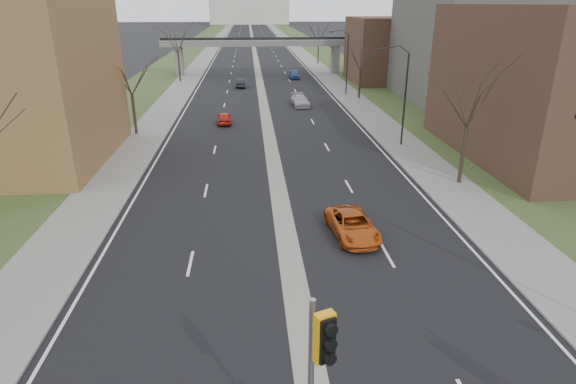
{
  "coord_description": "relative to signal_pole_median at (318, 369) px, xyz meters",
  "views": [
    {
      "loc": [
        -1.85,
        -9.25,
        12.06
      ],
      "look_at": [
        -0.14,
        11.78,
        3.77
      ],
      "focal_mm": 30.0,
      "sensor_mm": 36.0,
      "label": 1
    }
  ],
  "objects": [
    {
      "name": "road_surface",
      "position": [
        0.41,
        150.3,
        -4.01
      ],
      "size": [
        20.0,
        600.0,
        0.01
      ],
      "primitive_type": "cube",
      "color": "black",
      "rests_on": "ground"
    },
    {
      "name": "median_strip",
      "position": [
        0.41,
        150.3,
        -4.01
      ],
      "size": [
        1.2,
        600.0,
        0.02
      ],
      "primitive_type": "cube",
      "color": "gray",
      "rests_on": "ground"
    },
    {
      "name": "sidewalk_right",
      "position": [
        12.41,
        150.3,
        -3.95
      ],
      "size": [
        4.0,
        600.0,
        0.12
      ],
      "primitive_type": "cube",
      "color": "gray",
      "rests_on": "ground"
    },
    {
      "name": "sidewalk_left",
      "position": [
        -11.59,
        150.3,
        -3.95
      ],
      "size": [
        4.0,
        600.0,
        0.12
      ],
      "primitive_type": "cube",
      "color": "gray",
      "rests_on": "ground"
    },
    {
      "name": "grass_verge_right",
      "position": [
        18.41,
        150.3,
        -3.96
      ],
      "size": [
        8.0,
        600.0,
        0.1
      ],
      "primitive_type": "cube",
      "color": "#2E411E",
      "rests_on": "ground"
    },
    {
      "name": "grass_verge_left",
      "position": [
        -17.59,
        150.3,
        -3.96
      ],
      "size": [
        8.0,
        600.0,
        0.1
      ],
      "primitive_type": "cube",
      "color": "#2E411E",
      "rests_on": "ground"
    },
    {
      "name": "commercial_block_near",
      "position": [
        24.41,
        28.3,
        1.99
      ],
      "size": [
        16.0,
        20.0,
        12.0
      ],
      "primitive_type": "cube",
      "color": "#4E3424",
      "rests_on": "ground"
    },
    {
      "name": "commercial_block_mid",
      "position": [
        28.41,
        52.3,
        3.49
      ],
      "size": [
        18.0,
        22.0,
        15.0
      ],
      "primitive_type": "cube",
      "color": "#53514C",
      "rests_on": "ground"
    },
    {
      "name": "commercial_block_far",
      "position": [
        22.41,
        70.3,
        0.99
      ],
      "size": [
        14.0,
        14.0,
        10.0
      ],
      "primitive_type": "cube",
      "color": "#4E3424",
      "rests_on": "ground"
    },
    {
      "name": "pedestrian_bridge",
      "position": [
        0.41,
        80.3,
        0.83
      ],
      "size": [
        34.0,
        3.0,
        6.45
      ],
      "color": "slate",
      "rests_on": "ground"
    },
    {
      "name": "streetlight_mid",
      "position": [
        11.4,
        32.3,
        2.94
      ],
      "size": [
        2.61,
        0.2,
        8.7
      ],
      "color": "black",
      "rests_on": "sidewalk_right"
    },
    {
      "name": "streetlight_far",
      "position": [
        11.4,
        58.3,
        2.94
      ],
      "size": [
        2.61,
        0.2,
        8.7
      ],
      "color": "black",
      "rests_on": "sidewalk_right"
    },
    {
      "name": "tree_left_b",
      "position": [
        -12.59,
        38.3,
        2.22
      ],
      "size": [
        6.75,
        6.75,
        8.81
      ],
      "color": "#382B21",
      "rests_on": "sidewalk_left"
    },
    {
      "name": "tree_left_c",
      "position": [
        -12.59,
        72.3,
        3.03
      ],
      "size": [
        7.65,
        7.65,
        9.99
      ],
      "color": "#382B21",
      "rests_on": "sidewalk_left"
    },
    {
      "name": "tree_right_a",
      "position": [
        13.41,
        22.3,
        2.62
      ],
      "size": [
        7.2,
        7.2,
        9.4
      ],
      "color": "#382B21",
      "rests_on": "sidewalk_right"
    },
    {
      "name": "tree_right_b",
      "position": [
        13.41,
        55.3,
        1.81
      ],
      "size": [
        6.3,
        6.3,
        8.22
      ],
      "color": "#382B21",
      "rests_on": "sidewalk_right"
    },
    {
      "name": "tree_right_c",
      "position": [
        13.41,
        95.3,
        3.03
      ],
      "size": [
        7.65,
        7.65,
        9.99
      ],
      "color": "#382B21",
      "rests_on": "sidewalk_right"
    },
    {
      "name": "signal_pole_median",
      "position": [
        0.0,
        0.0,
        0.0
      ],
      "size": [
        0.82,
        0.96,
        5.76
      ],
      "rotation": [
        0.0,
        0.0,
        0.38
      ],
      "color": "gray",
      "rests_on": "ground"
    },
    {
      "name": "car_left_near",
      "position": [
        -4.15,
        42.23,
        -3.39
      ],
      "size": [
        1.62,
        3.71,
        1.24
      ],
      "primitive_type": "imported",
      "rotation": [
        0.0,
        0.0,
        3.18
      ],
      "color": "#B32214",
      "rests_on": "ground"
    },
    {
      "name": "car_left_far",
      "position": [
        -2.61,
        66.3,
        -3.36
      ],
      "size": [
        1.42,
        3.94,
        1.29
      ],
      "primitive_type": "imported",
      "rotation": [
        0.0,
        0.0,
        3.13
      ],
      "color": "black",
      "rests_on": "ground"
    },
    {
      "name": "car_right_near",
      "position": [
        4.06,
        14.71,
        -3.35
      ],
      "size": [
        2.69,
        4.97,
        1.32
      ],
      "primitive_type": "imported",
      "rotation": [
        0.0,
        0.0,
        0.11
      ],
      "color": "#BB4C14",
      "rests_on": "ground"
    },
    {
      "name": "car_right_mid",
      "position": [
        4.94,
        51.12,
        -3.32
      ],
      "size": [
        2.31,
        4.87,
        1.37
      ],
      "primitive_type": "imported",
      "rotation": [
        0.0,
        0.0,
        0.08
      ],
      "color": "#A4A4AB",
      "rests_on": "ground"
    },
    {
      "name": "car_right_far",
      "position": [
        6.43,
        74.71,
        -3.29
      ],
      "size": [
        1.89,
        4.3,
        1.44
      ],
      "primitive_type": "imported",
      "rotation": [
        0.0,
        0.0,
        -0.04
      ],
      "color": "navy",
      "rests_on": "ground"
    }
  ]
}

